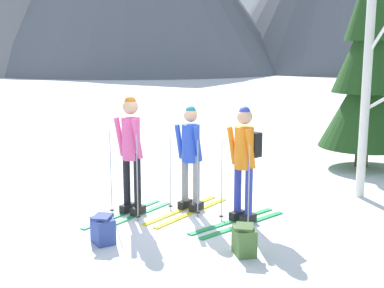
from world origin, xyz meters
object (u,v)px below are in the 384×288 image
Objects in this scene: skier_in_pink at (131,150)px; birch_tree_tall at (367,99)px; backpack_on_snow_front at (244,240)px; skier_in_blue at (190,155)px; pine_tree_near at (367,70)px; backpack_on_snow_beside at (103,230)px; skier_in_orange at (244,158)px.

birch_tree_tall is (3.67, 1.56, 0.68)m from skier_in_pink.
birch_tree_tall is 8.72× the size of backpack_on_snow_front.
skier_in_blue is 4.99m from pine_tree_near.
pine_tree_near reaches higher than skier_in_blue.
skier_in_blue is 3.17m from birch_tree_tall.
skier_in_blue reaches higher than backpack_on_snow_front.
pine_tree_near is 11.47× the size of backpack_on_snow_beside.
skier_in_blue is at bearing 21.61° from skier_in_pink.
pine_tree_near is 2.48m from birch_tree_tall.
skier_in_blue is 0.38× the size of pine_tree_near.
skier_in_orange is 0.38× the size of pine_tree_near.
backpack_on_snow_beside is at bearing -143.39° from birch_tree_tall.
pine_tree_near reaches higher than birch_tree_tall.
backpack_on_snow_beside is (-4.12, -5.19, -1.91)m from pine_tree_near.
pine_tree_near is (2.34, 4.06, 1.12)m from skier_in_orange.
backpack_on_snow_front is (-2.25, -5.27, -1.91)m from pine_tree_near.
birch_tree_tall is (1.95, 1.64, 0.74)m from skier_in_orange.
birch_tree_tall is at bearing 23.01° from skier_in_pink.
skier_in_orange reaches higher than backpack_on_snow_beside.
skier_in_pink is 4.80× the size of backpack_on_snow_front.
backpack_on_snow_front is 0.96× the size of backpack_on_snow_beside.
skier_in_orange is 2.65m from birch_tree_tall.
skier_in_orange is at bearing 32.46° from backpack_on_snow_beside.
backpack_on_snow_front is 1.87m from backpack_on_snow_beside.
backpack_on_snow_front is at bearing -2.47° from backpack_on_snow_beside.
skier_in_pink is at bearing -158.39° from skier_in_blue.
backpack_on_snow_front is at bearing -113.13° from pine_tree_near.
skier_in_blue is 0.96m from skier_in_orange.
skier_in_blue reaches higher than backpack_on_snow_beside.
pine_tree_near is 6.90m from backpack_on_snow_beside.
skier_in_blue is 4.35× the size of backpack_on_snow_beside.
birch_tree_tall is at bearing -99.19° from pine_tree_near.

